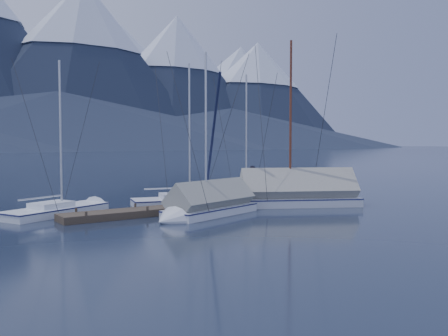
{
  "coord_description": "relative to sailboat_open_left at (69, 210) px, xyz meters",
  "views": [
    {
      "loc": [
        -14.98,
        -19.41,
        3.57
      ],
      "look_at": [
        0.0,
        2.0,
        2.2
      ],
      "focal_mm": 38.0,
      "sensor_mm": 36.0,
      "label": 1
    }
  ],
  "objects": [
    {
      "name": "sailboat_covered_far",
      "position": [
        5.11,
        -4.88,
        0.28
      ],
      "size": [
        6.52,
        3.58,
        8.77
      ],
      "color": "white",
      "rests_on": "ground"
    },
    {
      "name": "ground",
      "position": [
        7.68,
        -4.88,
        -0.15
      ],
      "size": [
        1000.0,
        1000.0,
        0.0
      ],
      "primitive_type": "plane",
      "color": "black",
      "rests_on": "ground"
    },
    {
      "name": "mooring_posts",
      "position": [
        7.18,
        -2.88,
        0.2
      ],
      "size": [
        15.12,
        1.52,
        0.35
      ],
      "color": "#382D23",
      "rests_on": "ground"
    },
    {
      "name": "sailboat_open_right",
      "position": [
        11.26,
        -0.92,
        0.0
      ],
      "size": [
        6.73,
        3.12,
        8.61
      ],
      "color": "white",
      "rests_on": "ground"
    },
    {
      "name": "sailboat_open_mid",
      "position": [
        7.14,
        -0.97,
        0.01
      ],
      "size": [
        7.01,
        3.58,
        8.92
      ],
      "color": "silver",
      "rests_on": "ground"
    },
    {
      "name": "person",
      "position": [
        10.09,
        -2.43,
        1.15
      ],
      "size": [
        0.54,
        0.75,
        1.91
      ],
      "primitive_type": "imported",
      "rotation": [
        0.0,
        0.0,
        1.45
      ],
      "color": "black",
      "rests_on": "dock"
    },
    {
      "name": "sailboat_covered_near",
      "position": [
        11.08,
        -4.32,
        0.37
      ],
      "size": [
        8.21,
        5.8,
        10.39
      ],
      "color": "silver",
      "rests_on": "ground"
    },
    {
      "name": "dock",
      "position": [
        7.68,
        -2.88,
        -0.04
      ],
      "size": [
        18.0,
        1.5,
        0.54
      ],
      "color": "#382D23",
      "rests_on": "ground"
    },
    {
      "name": "sailboat_open_left",
      "position": [
        0.0,
        0.0,
        0.0
      ],
      "size": [
        6.55,
        4.31,
        8.45
      ],
      "color": "white",
      "rests_on": "ground"
    }
  ]
}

